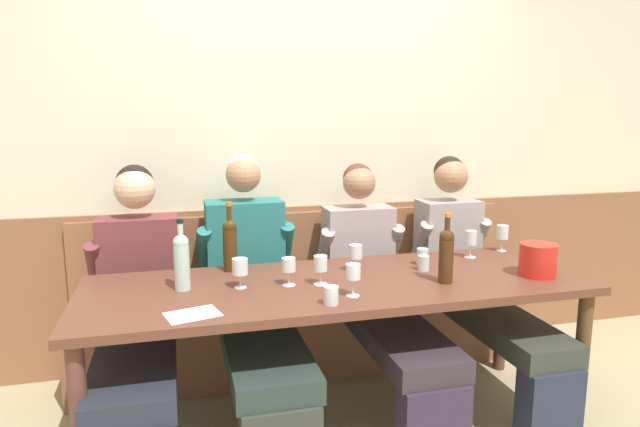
{
  "coord_description": "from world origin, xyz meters",
  "views": [
    {
      "loc": [
        -0.74,
        -2.31,
        1.56
      ],
      "look_at": [
        -0.01,
        0.45,
        1.03
      ],
      "focal_mm": 31.21,
      "sensor_mm": 36.0,
      "label": 1
    }
  ],
  "objects_px": {
    "wine_bottle_amber_mid": "(182,260)",
    "water_tumbler_center": "(331,295)",
    "person_left_seat": "(473,272)",
    "person_right_seat": "(253,290)",
    "water_tumbler_right": "(424,263)",
    "wine_glass_near_bucket": "(240,267)",
    "wine_glass_mid_right": "(353,273)",
    "person_center_left_seat": "(137,302)",
    "water_tumbler_left": "(422,257)",
    "person_center_right_seat": "(378,287)",
    "wall_bench": "(307,323)",
    "wine_glass_mid_left": "(321,265)",
    "wine_glass_right_end": "(471,239)",
    "ice_bucket": "(538,260)",
    "wine_bottle_clear_water": "(446,253)",
    "wine_glass_by_bottle": "(289,266)",
    "wine_glass_left_end": "(502,233)",
    "dining_table": "(338,296)",
    "wine_bottle_green_tall": "(230,243)",
    "wine_glass_center_rear": "(356,252)"
  },
  "relations": [
    {
      "from": "person_center_right_seat",
      "to": "water_tumbler_left",
      "type": "relative_size",
      "value": 14.04
    },
    {
      "from": "ice_bucket",
      "to": "wine_bottle_clear_water",
      "type": "bearing_deg",
      "value": 178.32
    },
    {
      "from": "water_tumbler_right",
      "to": "wine_bottle_amber_mid",
      "type": "bearing_deg",
      "value": -179.5
    },
    {
      "from": "wine_glass_right_end",
      "to": "wine_glass_mid_right",
      "type": "bearing_deg",
      "value": -151.18
    },
    {
      "from": "wine_bottle_clear_water",
      "to": "wine_glass_by_bottle",
      "type": "height_order",
      "value": "wine_bottle_clear_water"
    },
    {
      "from": "person_left_seat",
      "to": "wine_glass_near_bucket",
      "type": "height_order",
      "value": "person_left_seat"
    },
    {
      "from": "wine_glass_left_end",
      "to": "dining_table",
      "type": "bearing_deg",
      "value": -163.57
    },
    {
      "from": "wall_bench",
      "to": "water_tumbler_left",
      "type": "height_order",
      "value": "wall_bench"
    },
    {
      "from": "person_right_seat",
      "to": "water_tumbler_left",
      "type": "bearing_deg",
      "value": -10.06
    },
    {
      "from": "person_right_seat",
      "to": "water_tumbler_center",
      "type": "height_order",
      "value": "person_right_seat"
    },
    {
      "from": "wall_bench",
      "to": "wine_glass_mid_left",
      "type": "bearing_deg",
      "value": -97.88
    },
    {
      "from": "wine_glass_mid_left",
      "to": "water_tumbler_left",
      "type": "relative_size",
      "value": 1.58
    },
    {
      "from": "wall_bench",
      "to": "wine_glass_near_bucket",
      "type": "distance_m",
      "value": 0.98
    },
    {
      "from": "wine_glass_center_rear",
      "to": "wine_glass_near_bucket",
      "type": "relative_size",
      "value": 1.0
    },
    {
      "from": "wine_bottle_amber_mid",
      "to": "water_tumbler_right",
      "type": "relative_size",
      "value": 4.35
    },
    {
      "from": "person_center_right_seat",
      "to": "wine_bottle_green_tall",
      "type": "distance_m",
      "value": 0.85
    },
    {
      "from": "dining_table",
      "to": "wine_glass_near_bucket",
      "type": "xyz_separation_m",
      "value": [
        -0.47,
        0.02,
        0.18
      ]
    },
    {
      "from": "dining_table",
      "to": "wine_glass_by_bottle",
      "type": "bearing_deg",
      "value": -179.58
    },
    {
      "from": "person_center_right_seat",
      "to": "wine_glass_left_end",
      "type": "distance_m",
      "value": 0.81
    },
    {
      "from": "person_center_right_seat",
      "to": "person_left_seat",
      "type": "xyz_separation_m",
      "value": [
        0.6,
        0.03,
        0.03
      ]
    },
    {
      "from": "wine_bottle_amber_mid",
      "to": "water_tumbler_center",
      "type": "xyz_separation_m",
      "value": [
        0.6,
        -0.36,
        -0.1
      ]
    },
    {
      "from": "water_tumbler_center",
      "to": "water_tumbler_left",
      "type": "bearing_deg",
      "value": 36.27
    },
    {
      "from": "wall_bench",
      "to": "wine_glass_near_bucket",
      "type": "xyz_separation_m",
      "value": [
        -0.47,
        -0.65,
        0.57
      ]
    },
    {
      "from": "wine_bottle_green_tall",
      "to": "wine_glass_mid_right",
      "type": "xyz_separation_m",
      "value": [
        0.48,
        -0.54,
        -0.04
      ]
    },
    {
      "from": "wall_bench",
      "to": "wine_glass_mid_right",
      "type": "distance_m",
      "value": 1.06
    },
    {
      "from": "wine_bottle_clear_water",
      "to": "ice_bucket",
      "type": "bearing_deg",
      "value": -1.68
    },
    {
      "from": "ice_bucket",
      "to": "wine_glass_right_end",
      "type": "relative_size",
      "value": 1.18
    },
    {
      "from": "person_right_seat",
      "to": "water_tumbler_center",
      "type": "relative_size",
      "value": 16.62
    },
    {
      "from": "wine_glass_mid_right",
      "to": "water_tumbler_center",
      "type": "xyz_separation_m",
      "value": [
        -0.12,
        -0.08,
        -0.07
      ]
    },
    {
      "from": "person_left_seat",
      "to": "wine_bottle_amber_mid",
      "type": "height_order",
      "value": "person_left_seat"
    },
    {
      "from": "person_center_right_seat",
      "to": "wine_glass_left_end",
      "type": "bearing_deg",
      "value": 1.59
    },
    {
      "from": "wine_bottle_clear_water",
      "to": "wine_bottle_green_tall",
      "type": "bearing_deg",
      "value": 154.52
    },
    {
      "from": "wine_glass_right_end",
      "to": "wine_glass_near_bucket",
      "type": "relative_size",
      "value": 1.09
    },
    {
      "from": "person_center_left_seat",
      "to": "person_center_right_seat",
      "type": "relative_size",
      "value": 1.02
    },
    {
      "from": "person_center_right_seat",
      "to": "wine_glass_right_end",
      "type": "height_order",
      "value": "person_center_right_seat"
    },
    {
      "from": "ice_bucket",
      "to": "wine_glass_by_bottle",
      "type": "xyz_separation_m",
      "value": [
        -1.23,
        0.16,
        0.01
      ]
    },
    {
      "from": "person_left_seat",
      "to": "water_tumbler_right",
      "type": "xyz_separation_m",
      "value": [
        -0.44,
        -0.26,
        0.15
      ]
    },
    {
      "from": "wine_glass_right_end",
      "to": "water_tumbler_center",
      "type": "bearing_deg",
      "value": -150.77
    },
    {
      "from": "person_right_seat",
      "to": "water_tumbler_center",
      "type": "bearing_deg",
      "value": -68.58
    },
    {
      "from": "wine_bottle_amber_mid",
      "to": "water_tumbler_left",
      "type": "height_order",
      "value": "wine_bottle_amber_mid"
    },
    {
      "from": "water_tumbler_right",
      "to": "wall_bench",
      "type": "bearing_deg",
      "value": 128.75
    },
    {
      "from": "ice_bucket",
      "to": "water_tumbler_center",
      "type": "bearing_deg",
      "value": -172.81
    },
    {
      "from": "person_center_right_seat",
      "to": "wine_glass_left_end",
      "type": "relative_size",
      "value": 8.14
    },
    {
      "from": "person_center_left_seat",
      "to": "water_tumbler_left",
      "type": "height_order",
      "value": "person_center_left_seat"
    },
    {
      "from": "person_left_seat",
      "to": "wine_glass_by_bottle",
      "type": "height_order",
      "value": "person_left_seat"
    },
    {
      "from": "dining_table",
      "to": "person_center_right_seat",
      "type": "relative_size",
      "value": 1.92
    },
    {
      "from": "wine_glass_right_end",
      "to": "wine_glass_by_bottle",
      "type": "xyz_separation_m",
      "value": [
        -1.08,
        -0.24,
        -0.01
      ]
    },
    {
      "from": "water_tumbler_center",
      "to": "wine_glass_left_end",
      "type": "bearing_deg",
      "value": 27.17
    },
    {
      "from": "person_center_right_seat",
      "to": "wine_bottle_amber_mid",
      "type": "bearing_deg",
      "value": -167.09
    },
    {
      "from": "wall_bench",
      "to": "person_left_seat",
      "type": "relative_size",
      "value": 2.11
    }
  ]
}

